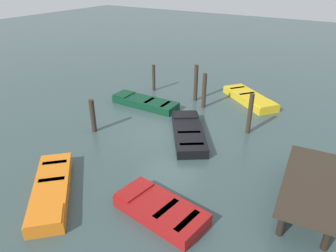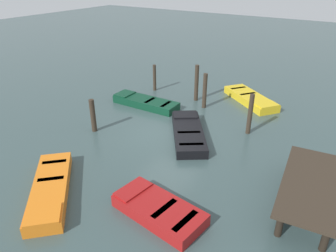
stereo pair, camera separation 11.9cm
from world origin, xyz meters
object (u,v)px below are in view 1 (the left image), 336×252
at_px(rowboat_yellow, 250,98).
at_px(rowboat_black, 188,132).
at_px(mooring_piling_far_right, 204,91).
at_px(rowboat_red, 160,209).
at_px(mooring_piling_near_right, 93,116).
at_px(rowboat_dark_green, 145,102).
at_px(mooring_piling_near_left, 154,78).
at_px(dock_segment, 312,185).
at_px(mooring_piling_far_left, 196,83).
at_px(rowboat_orange, 51,190).
at_px(mooring_piling_mid_left, 250,114).

height_order(rowboat_yellow, rowboat_black, same).
height_order(rowboat_black, mooring_piling_far_right, mooring_piling_far_right).
bearing_deg(rowboat_red, mooring_piling_near_right, -20.21).
relative_size(rowboat_dark_green, mooring_piling_near_right, 2.40).
height_order(rowboat_yellow, mooring_piling_near_left, mooring_piling_near_left).
distance_m(rowboat_black, mooring_piling_far_right, 3.56).
distance_m(dock_segment, mooring_piling_far_left, 9.42).
distance_m(rowboat_red, mooring_piling_near_right, 6.42).
height_order(dock_segment, rowboat_orange, dock_segment).
xyz_separation_m(rowboat_dark_green, mooring_piling_far_left, (-2.24, 1.94, 0.81)).
bearing_deg(mooring_piling_mid_left, rowboat_yellow, -161.88).
height_order(mooring_piling_near_left, mooring_piling_near_right, mooring_piling_near_left).
height_order(rowboat_orange, mooring_piling_near_right, mooring_piling_near_right).
height_order(mooring_piling_near_right, mooring_piling_far_left, mooring_piling_far_left).
height_order(dock_segment, mooring_piling_near_right, mooring_piling_near_right).
bearing_deg(rowboat_yellow, dock_segment, -21.79).
xyz_separation_m(rowboat_dark_green, rowboat_orange, (7.80, 1.86, -0.00)).
relative_size(dock_segment, rowboat_orange, 1.20).
height_order(rowboat_dark_green, mooring_piling_far_left, mooring_piling_far_left).
bearing_deg(rowboat_yellow, rowboat_red, -48.62).
relative_size(rowboat_black, mooring_piling_far_right, 2.01).
height_order(dock_segment, rowboat_black, dock_segment).
bearing_deg(rowboat_dark_green, rowboat_red, 128.08).
bearing_deg(rowboat_yellow, rowboat_orange, -66.72).
xyz_separation_m(rowboat_yellow, mooring_piling_near_right, (7.33, -4.88, 0.56)).
bearing_deg(rowboat_black, mooring_piling_mid_left, -84.90).
xyz_separation_m(rowboat_dark_green, mooring_piling_mid_left, (-0.00, 5.86, 0.73)).
bearing_deg(mooring_piling_near_left, mooring_piling_mid_left, 71.39).
bearing_deg(rowboat_dark_green, rowboat_yellow, -143.15).
relative_size(mooring_piling_near_left, mooring_piling_far_left, 0.78).
distance_m(rowboat_black, mooring_piling_mid_left, 2.89).
xyz_separation_m(rowboat_black, mooring_piling_mid_left, (-1.80, 2.13, 0.73)).
xyz_separation_m(rowboat_orange, mooring_piling_near_right, (-4.13, -2.07, 0.56)).
bearing_deg(rowboat_red, rowboat_black, -62.93).
xyz_separation_m(rowboat_black, mooring_piling_near_left, (-4.10, -4.71, 0.59)).
xyz_separation_m(dock_segment, rowboat_orange, (4.01, -7.31, -0.61)).
xyz_separation_m(dock_segment, mooring_piling_far_left, (-6.04, -7.23, 0.21)).
bearing_deg(mooring_piling_far_left, rowboat_orange, -0.46).
height_order(rowboat_black, mooring_piling_mid_left, mooring_piling_mid_left).
relative_size(rowboat_dark_green, mooring_piling_far_left, 1.82).
distance_m(dock_segment, mooring_piling_mid_left, 5.03).
relative_size(mooring_piling_far_left, mooring_piling_far_right, 1.08).
bearing_deg(rowboat_red, mooring_piling_far_right, -64.59).
bearing_deg(rowboat_orange, rowboat_yellow, 121.55).
bearing_deg(dock_segment, rowboat_yellow, -154.71).
bearing_deg(rowboat_black, mooring_piling_near_left, 13.88).
bearing_deg(mooring_piling_mid_left, rowboat_black, -49.86).
distance_m(rowboat_yellow, mooring_piling_far_right, 2.90).
distance_m(rowboat_dark_green, rowboat_yellow, 5.93).
bearing_deg(rowboat_black, rowboat_yellow, -44.81).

